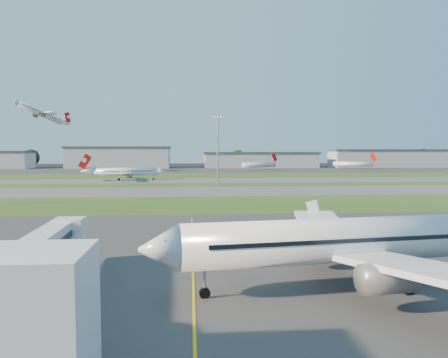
{
  "coord_description": "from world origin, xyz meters",
  "views": [
    {
      "loc": [
        4.76,
        -54.7,
        13.69
      ],
      "look_at": [
        12.14,
        40.67,
        7.0
      ],
      "focal_mm": 35.0,
      "sensor_mm": 36.0,
      "label": 1
    }
  ],
  "objects": [
    {
      "name": "tree_mid_west",
      "position": [
        -20.0,
        266.0,
        5.84
      ],
      "size": [
        9.9,
        9.9,
        10.8
      ],
      "color": "black",
      "rests_on": "ground"
    },
    {
      "name": "taxiway_a",
      "position": [
        0.0,
        85.0,
        0.01
      ],
      "size": [
        300.0,
        32.0,
        0.01
      ],
      "primitive_type": "cube",
      "color": "#515154",
      "rests_on": "ground"
    },
    {
      "name": "ground",
      "position": [
        0.0,
        0.0,
        0.0
      ],
      "size": [
        700.0,
        700.0,
        0.0
      ],
      "primitive_type": "plane",
      "color": "black",
      "rests_on": "ground"
    },
    {
      "name": "tree_mid_east",
      "position": [
        40.0,
        269.0,
        6.81
      ],
      "size": [
        11.55,
        11.55,
        12.6
      ],
      "color": "black",
      "rests_on": "ground"
    },
    {
      "name": "hangar_east",
      "position": [
        55.0,
        255.0,
        5.64
      ],
      "size": [
        81.6,
        23.0,
        11.2
      ],
      "color": "#9FA1A7",
      "rests_on": "ground"
    },
    {
      "name": "apron_far",
      "position": [
        0.0,
        225.0,
        0.01
      ],
      "size": [
        400.0,
        80.0,
        0.01
      ],
      "primitive_type": "cube",
      "color": "#333335",
      "rests_on": "ground"
    },
    {
      "name": "jet_bridge",
      "position": [
        -9.81,
        -15.24,
        4.01
      ],
      "size": [
        4.2,
        26.9,
        6.2
      ],
      "color": "silver",
      "rests_on": "ground"
    },
    {
      "name": "taxiway_b",
      "position": [
        0.0,
        132.0,
        0.01
      ],
      "size": [
        300.0,
        26.0,
        0.01
      ],
      "primitive_type": "cube",
      "color": "#515154",
      "rests_on": "ground"
    },
    {
      "name": "tree_far_east",
      "position": [
        185.0,
        271.0,
        7.46
      ],
      "size": [
        12.65,
        12.65,
        13.8
      ],
      "color": "black",
      "rests_on": "ground"
    },
    {
      "name": "hangar_far_east",
      "position": [
        155.0,
        255.0,
        6.64
      ],
      "size": [
        96.9,
        23.0,
        13.2
      ],
      "color": "#9FA1A7",
      "rests_on": "ground"
    },
    {
      "name": "grass_strip_c",
      "position": [
        0.0,
        165.0,
        0.01
      ],
      "size": [
        300.0,
        40.0,
        0.01
      ],
      "primitive_type": "cube",
      "color": "#2C4416",
      "rests_on": "ground"
    },
    {
      "name": "airliner_parked",
      "position": [
        21.14,
        -13.69,
        4.67
      ],
      "size": [
        42.48,
        35.83,
        13.29
      ],
      "rotation": [
        0.0,
        0.0,
        0.13
      ],
      "color": "white",
      "rests_on": "ground"
    },
    {
      "name": "apron_near",
      "position": [
        0.0,
        0.0,
        0.01
      ],
      "size": [
        300.0,
        70.0,
        0.01
      ],
      "primitive_type": "cube",
      "color": "#333335",
      "rests_on": "ground"
    },
    {
      "name": "tree_west",
      "position": [
        -110.0,
        270.0,
        7.14
      ],
      "size": [
        12.1,
        12.1,
        13.2
      ],
      "color": "black",
      "rests_on": "ground"
    },
    {
      "name": "mini_jet_far",
      "position": [
        115.0,
        233.3,
        3.28
      ],
      "size": [
        26.34,
        14.52,
        9.48
      ],
      "rotation": [
        0.0,
        0.0,
        -0.46
      ],
      "color": "white",
      "rests_on": "ground"
    },
    {
      "name": "grass_strip_a",
      "position": [
        0.0,
        52.0,
        0.01
      ],
      "size": [
        300.0,
        34.0,
        0.01
      ],
      "primitive_type": "cube",
      "color": "#2C4416",
      "rests_on": "ground"
    },
    {
      "name": "airliner_departing",
      "position": [
        -79.77,
        201.05,
        33.75
      ],
      "size": [
        24.57,
        23.06,
        9.97
      ],
      "rotation": [
        0.0,
        0.0,
        0.75
      ],
      "color": "white"
    },
    {
      "name": "hangar_west",
      "position": [
        -45.0,
        255.0,
        7.64
      ],
      "size": [
        71.4,
        23.0,
        15.2
      ],
      "color": "#9FA1A7",
      "rests_on": "ground"
    },
    {
      "name": "grass_strip_b",
      "position": [
        0.0,
        110.0,
        0.01
      ],
      "size": [
        300.0,
        18.0,
        0.01
      ],
      "primitive_type": "cube",
      "color": "#2C4416",
      "rests_on": "ground"
    },
    {
      "name": "light_mast_centre",
      "position": [
        15.0,
        108.0,
        14.81
      ],
      "size": [
        3.2,
        0.7,
        25.8
      ],
      "color": "gray",
      "rests_on": "ground"
    },
    {
      "name": "tree_east",
      "position": [
        115.0,
        267.0,
        6.16
      ],
      "size": [
        10.45,
        10.45,
        11.4
      ],
      "color": "black",
      "rests_on": "ground"
    },
    {
      "name": "yellow_line",
      "position": [
        5.0,
        0.0,
        0.0
      ],
      "size": [
        0.25,
        60.0,
        0.02
      ],
      "primitive_type": "cube",
      "color": "gold",
      "rests_on": "ground"
    },
    {
      "name": "mini_jet_near",
      "position": [
        49.0,
        222.09,
        3.28
      ],
      "size": [
        25.33,
        16.35,
        9.48
      ],
      "rotation": [
        0.0,
        0.0,
        0.55
      ],
      "color": "white",
      "rests_on": "ground"
    },
    {
      "name": "airliner_taxiing",
      "position": [
        -23.08,
        135.4,
        3.63
      ],
      "size": [
        32.92,
        27.69,
        10.34
      ],
      "rotation": [
        0.0,
        0.0,
        3.32
      ],
      "color": "white",
      "rests_on": "ground"
    }
  ]
}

